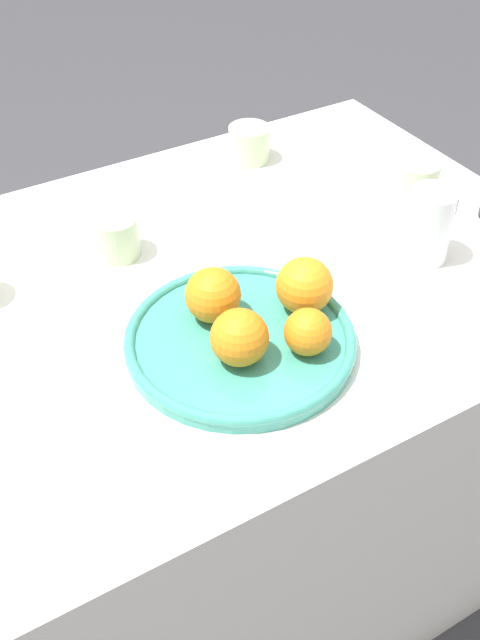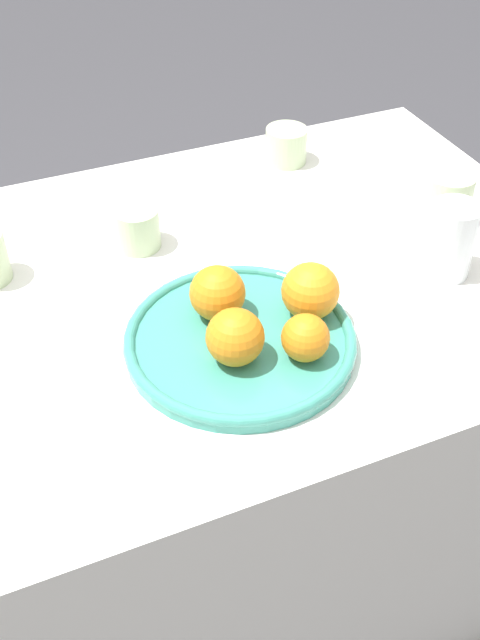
% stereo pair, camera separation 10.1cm
% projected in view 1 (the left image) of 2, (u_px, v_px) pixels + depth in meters
% --- Properties ---
extents(ground_plane, '(12.00, 12.00, 0.00)m').
position_uv_depth(ground_plane, '(155.00, 573.00, 1.58)').
color(ground_plane, '#38383D').
extents(table, '(1.48, 0.81, 0.72)m').
position_uv_depth(table, '(140.00, 465.00, 1.34)').
color(table, white).
rests_on(table, ground_plane).
extents(fruit_platter, '(0.32, 0.32, 0.03)m').
position_uv_depth(fruit_platter, '(240.00, 340.00, 1.03)').
color(fruit_platter, teal).
rests_on(fruit_platter, table).
extents(orange_0, '(0.08, 0.08, 0.08)m').
position_uv_depth(orange_0, '(213.00, 295.00, 1.04)').
color(orange_0, orange).
rests_on(orange_0, fruit_platter).
extents(orange_1, '(0.06, 0.06, 0.06)m').
position_uv_depth(orange_1, '(308.00, 332.00, 0.99)').
color(orange_1, orange).
rests_on(orange_1, fruit_platter).
extents(orange_2, '(0.08, 0.08, 0.08)m').
position_uv_depth(orange_2, '(304.00, 286.00, 1.05)').
color(orange_2, orange).
rests_on(orange_2, fruit_platter).
extents(orange_3, '(0.08, 0.08, 0.08)m').
position_uv_depth(orange_3, '(239.00, 337.00, 0.97)').
color(orange_3, orange).
rests_on(orange_3, fruit_platter).
extents(water_glass, '(0.07, 0.07, 0.12)m').
position_uv_depth(water_glass, '(429.00, 225.00, 1.17)').
color(water_glass, silver).
rests_on(water_glass, table).
extents(cup_0, '(0.07, 0.07, 0.07)m').
position_uv_depth(cup_0, '(116.00, 237.00, 1.19)').
color(cup_0, '#B7CC9E').
rests_on(cup_0, table).
extents(cup_2, '(0.09, 0.09, 0.07)m').
position_uv_depth(cup_2, '(414.00, 179.00, 1.33)').
color(cup_2, '#B7CC9E').
rests_on(cup_2, table).
extents(cup_3, '(0.08, 0.08, 0.07)m').
position_uv_depth(cup_3, '(249.00, 144.00, 1.42)').
color(cup_3, '#B7CC9E').
rests_on(cup_3, table).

